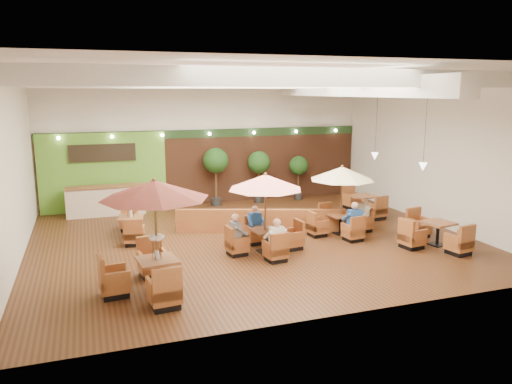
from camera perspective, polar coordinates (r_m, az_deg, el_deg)
name	(u,v)px	position (r m, az deg, el deg)	size (l,w,h in m)	color
room	(248,127)	(17.14, -0.95, 7.44)	(14.04, 14.00, 5.52)	#381E0F
service_counter	(106,201)	(20.59, -16.77, -0.95)	(3.00, 0.75, 1.18)	beige
booth_divider	(260,221)	(17.35, 0.51, -3.31)	(5.89, 0.18, 0.82)	brown
table_0	(152,212)	(12.14, -11.77, -2.22)	(2.72, 2.81, 2.83)	brown
table_1	(265,198)	(14.94, 1.06, -0.69)	(2.44, 2.44, 2.46)	brown
table_2	(342,187)	(17.14, 9.76, 0.58)	(2.37, 2.37, 2.39)	brown
table_3	(131,223)	(17.24, -14.07, -3.48)	(0.95, 2.51, 1.50)	brown
table_4	(430,235)	(16.77, 19.29, -4.66)	(1.83, 2.66, 0.97)	brown
table_5	(364,205)	(20.49, 12.21, -1.42)	(0.96, 2.57, 0.94)	brown
topiary_0	(216,163)	(21.20, -4.62, 3.34)	(1.07, 1.07, 2.49)	black
topiary_1	(259,164)	(21.78, 0.34, 3.18)	(0.98, 0.98, 2.28)	black
topiary_2	(299,167)	(22.50, 4.89, 2.83)	(0.85, 0.85, 1.98)	black
diner_0	(276,235)	(14.35, 2.28, -4.99)	(0.42, 0.35, 0.82)	white
diner_1	(256,221)	(15.98, -0.05, -3.33)	(0.39, 0.32, 0.78)	#24519D
diner_2	(237,230)	(14.89, -2.20, -4.39)	(0.36, 0.42, 0.82)	slate
diner_3	(354,218)	(16.58, 11.10, -2.90)	(0.42, 0.33, 0.86)	#24519D
diner_4	(363,211)	(17.76, 12.13, -2.15)	(0.34, 0.39, 0.73)	white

